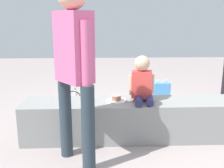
# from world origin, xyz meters

# --- Properties ---
(ground_plane) EXTENTS (12.00, 12.00, 0.00)m
(ground_plane) POSITION_xyz_m (0.00, 0.00, 0.00)
(ground_plane) COLOR gray
(concrete_ledge) EXTENTS (2.55, 0.45, 0.42)m
(concrete_ledge) POSITION_xyz_m (0.00, 0.00, 0.21)
(concrete_ledge) COLOR gray
(concrete_ledge) RESTS_ON ground_plane
(child_seated) EXTENTS (0.28, 0.33, 0.48)m
(child_seated) POSITION_xyz_m (-0.01, 0.01, 0.63)
(child_seated) COLOR navy
(child_seated) RESTS_ON concrete_ledge
(adult_standing) EXTENTS (0.35, 0.39, 1.58)m
(adult_standing) POSITION_xyz_m (-0.66, -0.50, 0.95)
(adult_standing) COLOR #27353E
(adult_standing) RESTS_ON ground_plane
(cake_plate) EXTENTS (0.22, 0.22, 0.07)m
(cake_plate) POSITION_xyz_m (-0.28, 0.01, 0.44)
(cake_plate) COLOR white
(cake_plate) RESTS_ON concrete_ledge
(gift_bag) EXTENTS (0.25, 0.11, 0.38)m
(gift_bag) POSITION_xyz_m (0.47, 1.16, 0.17)
(gift_bag) COLOR #4C99E0
(gift_bag) RESTS_ON ground_plane
(water_bottle_near_gift) EXTENTS (0.06, 0.06, 0.21)m
(water_bottle_near_gift) POSITION_xyz_m (-0.85, 1.32, 0.10)
(water_bottle_near_gift) COLOR silver
(water_bottle_near_gift) RESTS_ON ground_plane
(water_bottle_far_side) EXTENTS (0.07, 0.07, 0.22)m
(water_bottle_far_side) POSITION_xyz_m (-0.08, 0.51, 0.10)
(water_bottle_far_side) COLOR silver
(water_bottle_far_side) RESTS_ON ground_plane
(party_cup_red) EXTENTS (0.07, 0.07, 0.11)m
(party_cup_red) POSITION_xyz_m (0.68, 0.55, 0.05)
(party_cup_red) COLOR red
(party_cup_red) RESTS_ON ground_plane
(cake_box_white) EXTENTS (0.38, 0.42, 0.11)m
(cake_box_white) POSITION_xyz_m (-0.07, 0.95, 0.06)
(cake_box_white) COLOR white
(cake_box_white) RESTS_ON ground_plane
(handbag_black_leather) EXTENTS (0.27, 0.13, 0.32)m
(handbag_black_leather) POSITION_xyz_m (-0.82, 0.78, 0.12)
(handbag_black_leather) COLOR black
(handbag_black_leather) RESTS_ON ground_plane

